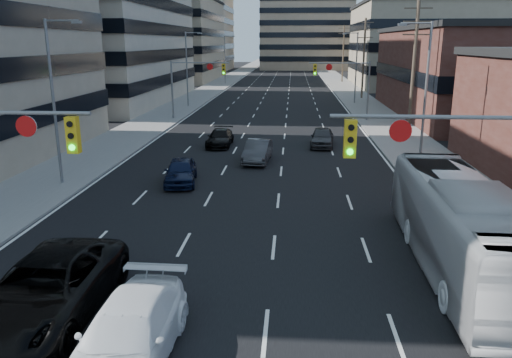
{
  "coord_description": "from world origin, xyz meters",
  "views": [
    {
      "loc": [
        2.43,
        -6.27,
        7.84
      ],
      "look_at": [
        0.94,
        14.13,
        2.2
      ],
      "focal_mm": 35.0,
      "sensor_mm": 36.0,
      "label": 1
    }
  ],
  "objects_px": {
    "white_van": "(128,335)",
    "transit_bus": "(462,226)",
    "sedan_blue": "(181,171)",
    "black_pickup": "(47,290)"
  },
  "relations": [
    {
      "from": "white_van",
      "to": "transit_bus",
      "type": "height_order",
      "value": "transit_bus"
    },
    {
      "from": "black_pickup",
      "to": "sedan_blue",
      "type": "xyz_separation_m",
      "value": [
        0.71,
        14.54,
        -0.19
      ]
    },
    {
      "from": "white_van",
      "to": "sedan_blue",
      "type": "relative_size",
      "value": 1.27
    },
    {
      "from": "sedan_blue",
      "to": "black_pickup",
      "type": "bearing_deg",
      "value": -100.73
    },
    {
      "from": "transit_bus",
      "to": "sedan_blue",
      "type": "distance_m",
      "value": 16.06
    },
    {
      "from": "black_pickup",
      "to": "sedan_blue",
      "type": "relative_size",
      "value": 1.55
    },
    {
      "from": "black_pickup",
      "to": "transit_bus",
      "type": "relative_size",
      "value": 0.56
    },
    {
      "from": "black_pickup",
      "to": "white_van",
      "type": "xyz_separation_m",
      "value": [
        3.02,
        -1.93,
        -0.13
      ]
    },
    {
      "from": "black_pickup",
      "to": "transit_bus",
      "type": "xyz_separation_m",
      "value": [
        12.97,
        4.21,
        0.71
      ]
    },
    {
      "from": "white_van",
      "to": "transit_bus",
      "type": "xyz_separation_m",
      "value": [
        9.95,
        6.13,
        0.84
      ]
    }
  ]
}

